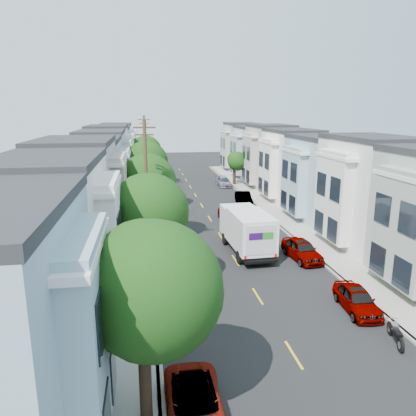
# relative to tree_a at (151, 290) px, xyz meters

# --- Properties ---
(ground) EXTENTS (160.00, 160.00, 0.00)m
(ground) POSITION_rel_tree_a_xyz_m (6.30, 14.96, -4.99)
(ground) COLOR black
(ground) RESTS_ON ground
(road_slab) EXTENTS (12.00, 70.00, 0.02)m
(road_slab) POSITION_rel_tree_a_xyz_m (6.30, 29.96, -4.98)
(road_slab) COLOR black
(road_slab) RESTS_ON ground
(curb_left) EXTENTS (0.30, 70.00, 0.15)m
(curb_left) POSITION_rel_tree_a_xyz_m (0.25, 29.96, -4.92)
(curb_left) COLOR gray
(curb_left) RESTS_ON ground
(curb_right) EXTENTS (0.30, 70.00, 0.15)m
(curb_right) POSITION_rel_tree_a_xyz_m (12.35, 29.96, -4.92)
(curb_right) COLOR gray
(curb_right) RESTS_ON ground
(sidewalk_left) EXTENTS (2.60, 70.00, 0.15)m
(sidewalk_left) POSITION_rel_tree_a_xyz_m (-1.05, 29.96, -4.92)
(sidewalk_left) COLOR gray
(sidewalk_left) RESTS_ON ground
(sidewalk_right) EXTENTS (2.60, 70.00, 0.15)m
(sidewalk_right) POSITION_rel_tree_a_xyz_m (13.65, 29.96, -4.92)
(sidewalk_right) COLOR gray
(sidewalk_right) RESTS_ON ground
(centerline) EXTENTS (0.12, 70.00, 0.01)m
(centerline) POSITION_rel_tree_a_xyz_m (6.30, 29.96, -4.99)
(centerline) COLOR gold
(centerline) RESTS_ON ground
(townhouse_row_left) EXTENTS (5.00, 70.00, 8.50)m
(townhouse_row_left) POSITION_rel_tree_a_xyz_m (-4.85, 29.96, -4.99)
(townhouse_row_left) COLOR #9AB7C6
(townhouse_row_left) RESTS_ON ground
(townhouse_row_right) EXTENTS (5.00, 70.00, 8.50)m
(townhouse_row_right) POSITION_rel_tree_a_xyz_m (17.45, 29.96, -4.99)
(townhouse_row_right) COLOR #9AB7C6
(townhouse_row_right) RESTS_ON ground
(tree_a) EXTENTS (4.70, 4.70, 7.36)m
(tree_a) POSITION_rel_tree_a_xyz_m (0.00, 0.00, 0.00)
(tree_a) COLOR black
(tree_a) RESTS_ON ground
(tree_b) EXTENTS (4.70, 4.70, 7.28)m
(tree_b) POSITION_rel_tree_a_xyz_m (0.00, 10.74, -0.08)
(tree_b) COLOR black
(tree_b) RESTS_ON ground
(tree_c) EXTENTS (4.70, 4.70, 7.43)m
(tree_c) POSITION_rel_tree_a_xyz_m (-0.00, 20.37, 0.07)
(tree_c) COLOR black
(tree_c) RESTS_ON ground
(tree_d) EXTENTS (4.70, 4.70, 7.65)m
(tree_d) POSITION_rel_tree_a_xyz_m (-0.00, 31.71, 0.28)
(tree_d) COLOR black
(tree_d) RESTS_ON ground
(tree_e) EXTENTS (4.70, 4.70, 7.30)m
(tree_e) POSITION_rel_tree_a_xyz_m (0.00, 47.41, -0.06)
(tree_e) COLOR black
(tree_e) RESTS_ON ground
(tree_far_r) EXTENTS (2.83, 2.83, 4.95)m
(tree_far_r) POSITION_rel_tree_a_xyz_m (13.20, 45.37, -1.51)
(tree_far_r) COLOR black
(tree_far_r) RESTS_ON ground
(utility_pole_near) EXTENTS (1.60, 0.26, 10.00)m
(utility_pole_near) POSITION_rel_tree_a_xyz_m (0.00, 16.96, 0.16)
(utility_pole_near) COLOR #42301E
(utility_pole_near) RESTS_ON ground
(utility_pole_far) EXTENTS (1.60, 0.26, 10.00)m
(utility_pole_far) POSITION_rel_tree_a_xyz_m (0.00, 42.96, 0.16)
(utility_pole_far) COLOR #42301E
(utility_pole_far) RESTS_ON ground
(fedex_truck) EXTENTS (2.68, 6.97, 3.34)m
(fedex_truck) POSITION_rel_tree_a_xyz_m (7.53, 16.65, -3.12)
(fedex_truck) COLOR white
(fedex_truck) RESTS_ON ground
(lead_sedan) EXTENTS (1.54, 3.88, 1.25)m
(lead_sedan) POSITION_rel_tree_a_xyz_m (7.96, 26.28, -4.37)
(lead_sedan) COLOR black
(lead_sedan) RESTS_ON ground
(parked_left_a) EXTENTS (2.06, 4.43, 1.23)m
(parked_left_a) POSITION_rel_tree_a_xyz_m (1.40, -0.27, -4.38)
(parked_left_a) COLOR black
(parked_left_a) RESTS_ON ground
(parked_left_b) EXTENTS (1.67, 4.34, 1.41)m
(parked_left_b) POSITION_rel_tree_a_xyz_m (1.40, 8.29, -4.29)
(parked_left_b) COLOR #091C30
(parked_left_b) RESTS_ON ground
(parked_left_c) EXTENTS (2.27, 5.12, 1.52)m
(parked_left_c) POSITION_rel_tree_a_xyz_m (1.40, 16.05, -4.23)
(parked_left_c) COLOR #B1B7C9
(parked_left_c) RESTS_ON ground
(parked_left_d) EXTENTS (2.01, 4.71, 1.41)m
(parked_left_d) POSITION_rel_tree_a_xyz_m (1.40, 26.09, -4.29)
(parked_left_d) COLOR #3C0D0D
(parked_left_d) RESTS_ON ground
(parked_right_a) EXTENTS (1.93, 4.25, 1.34)m
(parked_right_a) POSITION_rel_tree_a_xyz_m (11.20, 6.43, -4.32)
(parked_right_a) COLOR #3E3E3E
(parked_right_a) RESTS_ON ground
(parked_right_b) EXTENTS (2.15, 4.74, 1.50)m
(parked_right_b) POSITION_rel_tree_a_xyz_m (11.20, 14.47, -4.24)
(parked_right_b) COLOR silver
(parked_right_b) RESTS_ON ground
(parked_right_c) EXTENTS (1.95, 4.55, 1.47)m
(parked_right_c) POSITION_rel_tree_a_xyz_m (11.20, 32.63, -4.25)
(parked_right_c) COLOR black
(parked_right_c) RESTS_ON ground
(parked_right_d) EXTENTS (1.92, 4.26, 1.26)m
(parked_right_d) POSITION_rel_tree_a_xyz_m (11.20, 44.72, -4.36)
(parked_right_d) COLOR black
(parked_right_d) RESTS_ON ground
(motorcycle) EXTENTS (0.30, 2.16, 0.86)m
(motorcycle) POSITION_rel_tree_a_xyz_m (11.41, 3.20, -4.54)
(motorcycle) COLOR black
(motorcycle) RESTS_ON ground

